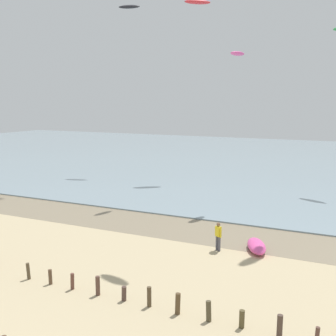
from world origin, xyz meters
TOP-DOWN VIEW (x-y plane):
  - wet_sand_strip at (0.00, 19.67)m, footprint 120.00×5.32m
  - sea at (0.00, 57.33)m, footprint 160.00×70.00m
  - groyne_mid at (5.21, 8.31)m, footprint 18.05×0.34m
  - person_mid_beach at (3.10, 16.48)m, footprint 0.48×0.39m
  - grounded_kite at (5.13, 17.50)m, footprint 2.05×2.97m
  - kite_aloft_3 at (-17.18, 40.29)m, footprint 2.75×1.64m
  - kite_aloft_6 at (-8.12, 39.78)m, footprint 2.93×2.55m
  - kite_aloft_7 at (0.41, 27.77)m, footprint 1.08×1.96m

SIDE VIEW (x-z plane):
  - wet_sand_strip at x=0.00m, z-range 0.00..0.01m
  - sea at x=0.00m, z-range 0.00..0.10m
  - grounded_kite at x=5.13m, z-range 0.00..0.56m
  - groyne_mid at x=5.21m, z-range -0.05..0.87m
  - person_mid_beach at x=3.10m, z-range 0.06..1.77m
  - kite_aloft_7 at x=0.41m, z-range 12.26..12.68m
  - kite_aloft_6 at x=-8.12m, z-range 19.17..19.69m
  - kite_aloft_3 at x=-17.18m, z-range 19.49..20.15m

